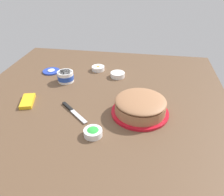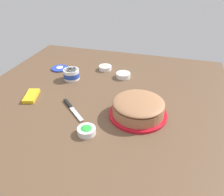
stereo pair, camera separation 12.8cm
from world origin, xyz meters
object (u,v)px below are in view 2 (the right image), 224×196
object	(u,v)px
frosted_cake	(138,108)
sprinkle_bowl_green	(86,130)
frosting_tub	(71,74)
frosting_tub_lid	(60,68)
sprinkle_bowl_pink	(123,75)
spreading_knife	(71,108)
candy_box_lower	(31,96)
sprinkle_bowl_orange	(105,68)

from	to	relation	value
frosted_cake	sprinkle_bowl_green	bearing A→B (deg)	-44.48
frosting_tub	frosting_tub_lid	world-z (taller)	frosting_tub
sprinkle_bowl_pink	spreading_knife	bearing A→B (deg)	-22.47
sprinkle_bowl_pink	candy_box_lower	distance (m)	0.62
frosted_cake	candy_box_lower	xyz separation A→B (m)	(-0.00, -0.65, -0.04)
frosting_tub_lid	spreading_knife	size ratio (longest dim) A/B	0.66
frosting_tub_lid	frosting_tub	bearing A→B (deg)	51.40
frosting_tub_lid	sprinkle_bowl_green	xyz separation A→B (m)	(0.63, 0.46, 0.01)
frosting_tub	sprinkle_bowl_green	size ratio (longest dim) A/B	1.22
frosting_tub	sprinkle_bowl_pink	world-z (taller)	frosting_tub
sprinkle_bowl_pink	sprinkle_bowl_orange	bearing A→B (deg)	-118.22
spreading_knife	sprinkle_bowl_pink	xyz separation A→B (m)	(-0.45, 0.19, 0.01)
sprinkle_bowl_pink	candy_box_lower	world-z (taller)	sprinkle_bowl_pink
frosting_tub_lid	spreading_knife	xyz separation A→B (m)	(0.46, 0.30, -0.00)
frosting_tub	sprinkle_bowl_orange	world-z (taller)	frosting_tub
frosting_tub_lid	spreading_knife	distance (m)	0.55
spreading_knife	sprinkle_bowl_orange	size ratio (longest dim) A/B	2.01
frosting_tub_lid	sprinkle_bowl_orange	bearing A→B (deg)	103.90
frosted_cake	spreading_knife	distance (m)	0.37
sprinkle_bowl_orange	candy_box_lower	xyz separation A→B (m)	(0.50, -0.31, -0.01)
frosting_tub	frosting_tub_lid	size ratio (longest dim) A/B	0.87
frosting_tub_lid	candy_box_lower	distance (m)	0.41
spreading_knife	candy_box_lower	world-z (taller)	candy_box_lower
frosting_tub	sprinkle_bowl_orange	xyz separation A→B (m)	(-0.21, 0.18, -0.02)
frosting_tub	candy_box_lower	distance (m)	0.32
frosting_tub_lid	candy_box_lower	xyz separation A→B (m)	(0.41, 0.02, 0.00)
spreading_knife	sprinkle_bowl_orange	world-z (taller)	sprinkle_bowl_orange
frosting_tub	sprinkle_bowl_pink	xyz separation A→B (m)	(-0.12, 0.34, -0.02)
frosted_cake	sprinkle_bowl_green	size ratio (longest dim) A/B	3.47
candy_box_lower	sprinkle_bowl_green	bearing A→B (deg)	47.85
frosted_cake	sprinkle_bowl_pink	xyz separation A→B (m)	(-0.41, -0.18, -0.03)
frosted_cake	candy_box_lower	size ratio (longest dim) A/B	2.13
sprinkle_bowl_green	sprinkle_bowl_pink	distance (m)	0.63
frosting_tub_lid	sprinkle_bowl_green	bearing A→B (deg)	36.48
frosting_tub_lid	candy_box_lower	world-z (taller)	candy_box_lower
frosted_cake	sprinkle_bowl_pink	size ratio (longest dim) A/B	3.10
spreading_knife	sprinkle_bowl_pink	distance (m)	0.49
frosted_cake	frosting_tub_lid	world-z (taller)	frosted_cake
frosting_tub_lid	sprinkle_bowl_green	size ratio (longest dim) A/B	1.40
sprinkle_bowl_orange	spreading_knife	bearing A→B (deg)	-3.09
sprinkle_bowl_orange	sprinkle_bowl_green	bearing A→B (deg)	10.37
spreading_knife	sprinkle_bowl_green	world-z (taller)	sprinkle_bowl_green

